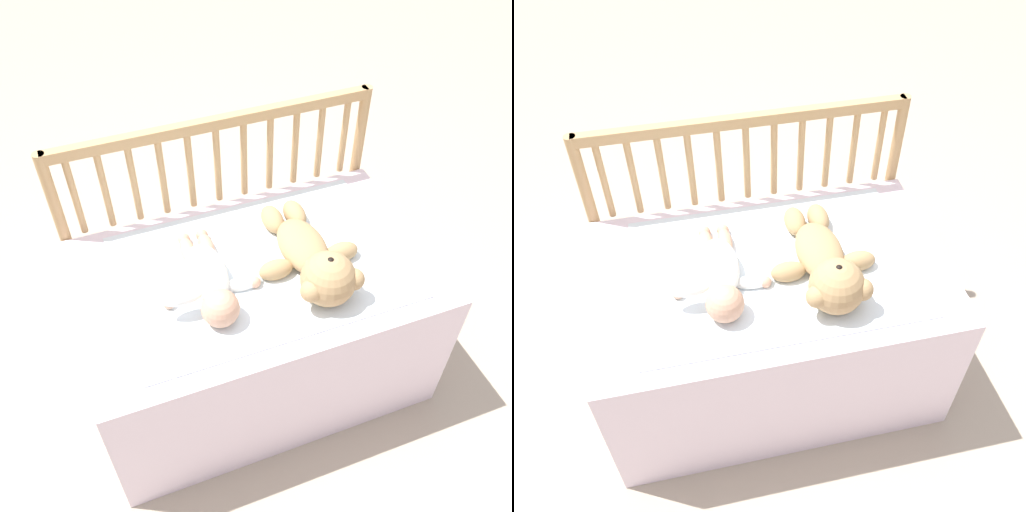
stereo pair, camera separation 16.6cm
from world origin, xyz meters
TOP-DOWN VIEW (x-y plane):
  - ground_plane at (0.00, 0.00)m, footprint 12.00×12.00m
  - crib_mattress at (0.00, 0.00)m, footprint 1.07×0.67m
  - crib_rail at (0.00, 0.36)m, footprint 1.07×0.04m
  - blanket at (0.02, 0.01)m, footprint 0.84×0.57m
  - teddy_bear at (0.15, -0.07)m, footprint 0.32×0.47m
  - baby at (-0.15, -0.02)m, footprint 0.30×0.40m

SIDE VIEW (x-z plane):
  - ground_plane at x=0.00m, z-range 0.00..0.00m
  - crib_mattress at x=0.00m, z-range 0.00..0.53m
  - blanket at x=0.02m, z-range 0.53..0.54m
  - baby at x=-0.15m, z-range 0.52..0.63m
  - teddy_bear at x=0.15m, z-range 0.51..0.67m
  - crib_rail at x=0.00m, z-range 0.17..1.02m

